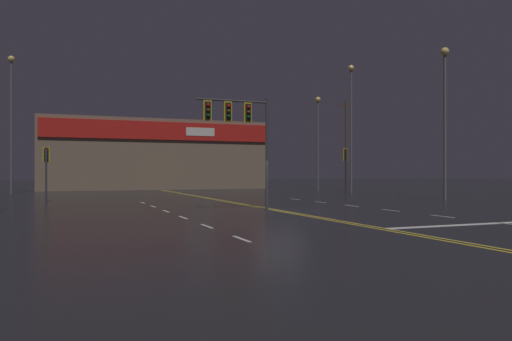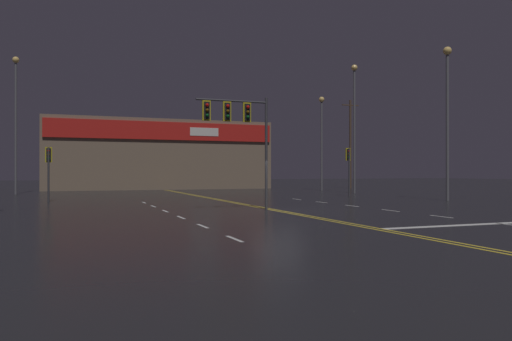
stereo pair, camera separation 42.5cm
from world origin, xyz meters
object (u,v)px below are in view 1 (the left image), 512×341
traffic_signal_corner_northwest (46,161)px  streetlight_near_left (445,104)px  streetlight_far_median (318,131)px  traffic_signal_median (238,121)px  streetlight_near_right (11,109)px  traffic_signal_corner_northeast (346,161)px  streetlight_far_right (351,114)px

traffic_signal_corner_northwest → streetlight_near_left: bearing=-17.9°
streetlight_near_left → streetlight_far_median: size_ratio=1.06×
traffic_signal_corner_northwest → streetlight_near_left: 26.49m
traffic_signal_median → traffic_signal_corner_northwest: bearing=129.4°
traffic_signal_corner_northwest → traffic_signal_median: bearing=-50.6°
streetlight_near_right → traffic_signal_median: bearing=-62.9°
streetlight_near_right → streetlight_far_median: size_ratio=1.22×
traffic_signal_corner_northwest → streetlight_far_median: (25.69, 10.97, 3.57)m
streetlight_near_right → traffic_signal_corner_northeast: bearing=-27.6°
traffic_signal_corner_northwest → streetlight_near_right: streetlight_near_right is taller
traffic_signal_median → streetlight_far_right: size_ratio=0.49×
traffic_signal_corner_northeast → streetlight_far_right: streetlight_far_right is taller
traffic_signal_corner_northeast → traffic_signal_corner_northwest: size_ratio=1.08×
traffic_signal_median → streetlight_near_right: size_ratio=0.48×
traffic_signal_median → streetlight_far_right: 22.47m
streetlight_near_left → streetlight_near_right: streetlight_near_right is taller
traffic_signal_corner_northwest → streetlight_far_right: size_ratio=0.30×
streetlight_near_left → traffic_signal_median: bearing=-169.3°
traffic_signal_corner_northeast → streetlight_near_right: size_ratio=0.32×
traffic_signal_median → traffic_signal_corner_northeast: bearing=39.5°
streetlight_near_right → streetlight_far_right: bearing=-16.6°
traffic_signal_corner_northwest → streetlight_near_right: (-3.02, 12.62, 4.73)m
traffic_signal_corner_northeast → streetlight_far_median: size_ratio=0.39×
traffic_signal_median → streetlight_near_right: bearing=117.1°
traffic_signal_median → streetlight_near_left: (15.86, 2.99, 2.03)m
traffic_signal_corner_northeast → streetlight_far_median: streetlight_far_median is taller
traffic_signal_corner_northeast → streetlight_near_left: 9.00m
traffic_signal_corner_northwest → streetlight_far_right: streetlight_far_right is taller
traffic_signal_corner_northeast → streetlight_near_right: streetlight_near_right is taller
streetlight_near_left → traffic_signal_corner_northeast: bearing=111.3°
streetlight_near_right → streetlight_far_median: (28.71, -1.65, -1.16)m
streetlight_near_left → streetlight_near_right: 34.79m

